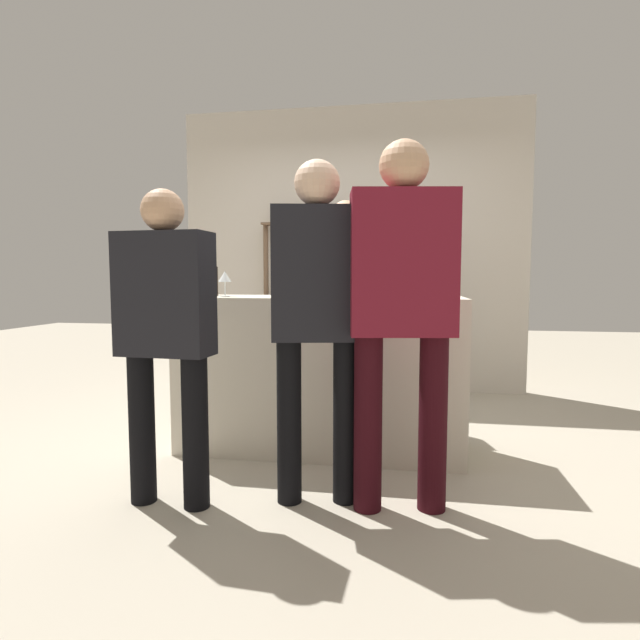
% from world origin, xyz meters
% --- Properties ---
extents(ground_plane, '(16.00, 16.00, 0.00)m').
position_xyz_m(ground_plane, '(0.00, 0.00, 0.00)').
color(ground_plane, '#B2A893').
extents(bar_counter, '(1.81, 0.57, 1.00)m').
position_xyz_m(bar_counter, '(0.00, 0.00, 0.50)').
color(bar_counter, beige).
rests_on(bar_counter, ground_plane).
extents(back_wall, '(3.41, 0.12, 2.80)m').
position_xyz_m(back_wall, '(0.00, 1.88, 1.40)').
color(back_wall, beige).
rests_on(back_wall, ground_plane).
extents(back_shelf, '(1.72, 0.18, 1.67)m').
position_xyz_m(back_shelf, '(-0.00, 1.70, 1.09)').
color(back_shelf, brown).
rests_on(back_shelf, ground_plane).
extents(counter_bottle_0, '(0.08, 0.08, 0.35)m').
position_xyz_m(counter_bottle_0, '(0.04, 0.10, 1.14)').
color(counter_bottle_0, black).
rests_on(counter_bottle_0, bar_counter).
extents(counter_bottle_1, '(0.08, 0.08, 0.35)m').
position_xyz_m(counter_bottle_1, '(0.01, -0.14, 1.14)').
color(counter_bottle_1, black).
rests_on(counter_bottle_1, bar_counter).
extents(counter_bottle_2, '(0.07, 0.07, 0.34)m').
position_xyz_m(counter_bottle_2, '(-0.75, 0.06, 1.13)').
color(counter_bottle_2, black).
rests_on(counter_bottle_2, bar_counter).
extents(wine_glass, '(0.09, 0.09, 0.16)m').
position_xyz_m(wine_glass, '(-0.60, -0.09, 1.13)').
color(wine_glass, silver).
rests_on(wine_glass, bar_counter).
extents(cork_jar, '(0.10, 0.10, 0.13)m').
position_xyz_m(cork_jar, '(-0.28, 0.04, 1.07)').
color(cork_jar, silver).
rests_on(cork_jar, bar_counter).
extents(customer_left, '(0.46, 0.22, 1.55)m').
position_xyz_m(customer_left, '(-0.60, -0.91, 0.90)').
color(customer_left, black).
rests_on(customer_left, ground_plane).
extents(customer_right, '(0.52, 0.29, 1.76)m').
position_xyz_m(customer_right, '(0.52, -0.78, 1.03)').
color(customer_right, black).
rests_on(customer_right, ground_plane).
extents(customer_center, '(0.47, 0.27, 1.69)m').
position_xyz_m(customer_center, '(0.11, -0.76, 0.99)').
color(customer_center, black).
rests_on(customer_center, ground_plane).
extents(server_behind_counter, '(0.54, 0.34, 1.73)m').
position_xyz_m(server_behind_counter, '(0.07, 0.76, 1.00)').
color(server_behind_counter, '#121C33').
rests_on(server_behind_counter, ground_plane).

